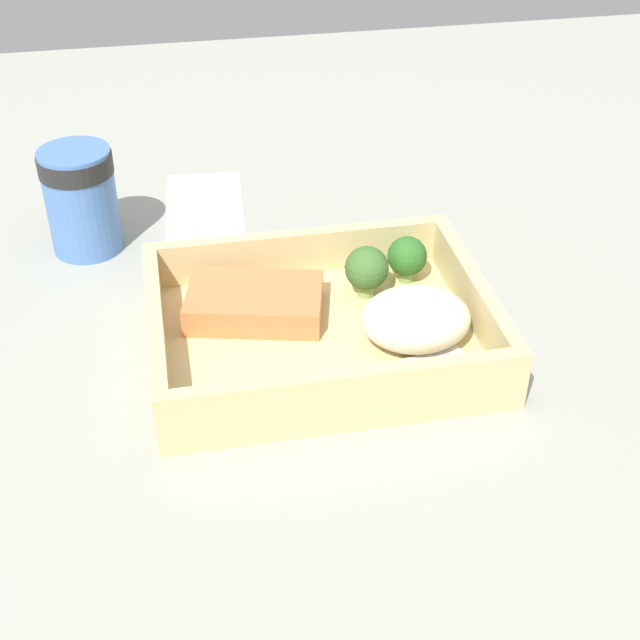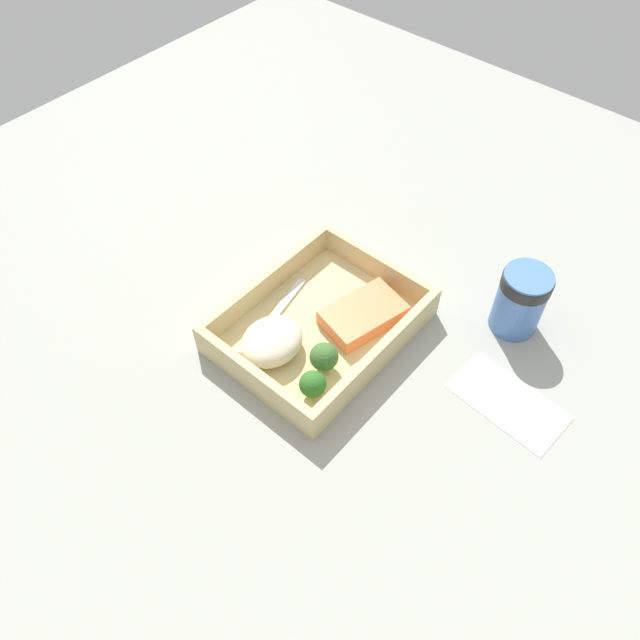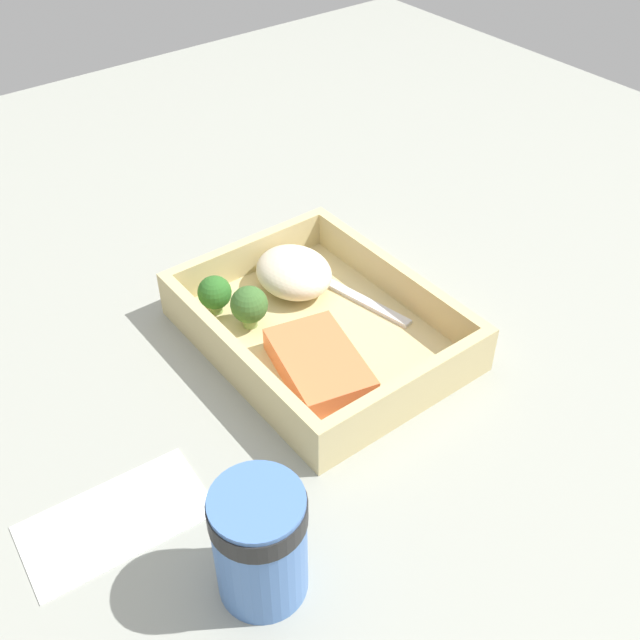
% 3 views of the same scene
% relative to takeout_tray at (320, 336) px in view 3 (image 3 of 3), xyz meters
% --- Properties ---
extents(ground_plane, '(1.60, 1.60, 0.02)m').
position_rel_takeout_tray_xyz_m(ground_plane, '(0.00, 0.00, -0.02)').
color(ground_plane, '#95988D').
extents(takeout_tray, '(0.27, 0.21, 0.01)m').
position_rel_takeout_tray_xyz_m(takeout_tray, '(0.00, 0.00, 0.00)').
color(takeout_tray, '#CBB87F').
rests_on(takeout_tray, ground_plane).
extents(tray_rim, '(0.27, 0.21, 0.04)m').
position_rel_takeout_tray_xyz_m(tray_rim, '(0.00, 0.00, 0.03)').
color(tray_rim, '#CBB87F').
rests_on(tray_rim, takeout_tray).
extents(salmon_fillet, '(0.13, 0.10, 0.02)m').
position_rel_takeout_tray_xyz_m(salmon_fillet, '(-0.05, 0.04, 0.02)').
color(salmon_fillet, '#EF7644').
rests_on(salmon_fillet, takeout_tray).
extents(mashed_potatoes, '(0.09, 0.08, 0.04)m').
position_rel_takeout_tray_xyz_m(mashed_potatoes, '(0.07, -0.02, 0.03)').
color(mashed_potatoes, beige).
rests_on(mashed_potatoes, takeout_tray).
extents(broccoli_floret_1, '(0.04, 0.04, 0.05)m').
position_rel_takeout_tray_xyz_m(broccoli_floret_1, '(0.05, 0.05, 0.03)').
color(broccoli_floret_1, '#7C9B53').
rests_on(broccoli_floret_1, takeout_tray).
extents(broccoli_floret_2, '(0.04, 0.04, 0.04)m').
position_rel_takeout_tray_xyz_m(broccoli_floret_2, '(0.09, 0.07, 0.03)').
color(broccoli_floret_2, '#7A9D50').
rests_on(broccoli_floret_2, takeout_tray).
extents(fork, '(0.16, 0.05, 0.00)m').
position_rel_takeout_tray_xyz_m(fork, '(0.04, -0.06, 0.01)').
color(fork, silver).
rests_on(fork, takeout_tray).
extents(paper_cup, '(0.07, 0.07, 0.10)m').
position_rel_takeout_tray_xyz_m(paper_cup, '(-0.19, 0.20, 0.05)').
color(paper_cup, '#4974B8').
rests_on(paper_cup, ground_plane).
extents(receipt_slip, '(0.09, 0.15, 0.00)m').
position_rel_takeout_tray_xyz_m(receipt_slip, '(-0.07, 0.26, -0.00)').
color(receipt_slip, white).
rests_on(receipt_slip, ground_plane).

